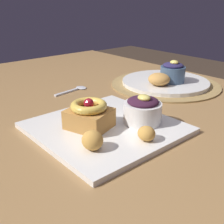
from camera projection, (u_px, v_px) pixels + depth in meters
dining_table at (119, 140)px, 0.78m from camera, size 1.60×1.03×0.73m
woven_placemat at (165, 84)px, 0.99m from camera, size 0.37×0.37×0.00m
front_plate at (105, 128)px, 0.65m from camera, size 0.30×0.30×0.01m
cake_slice at (89, 115)px, 0.63m from camera, size 0.11×0.11×0.07m
berry_ramekin at (143, 110)px, 0.66m from camera, size 0.09×0.09×0.07m
fritter_front at (146, 133)px, 0.58m from camera, size 0.04×0.04×0.03m
fritter_middle at (92, 140)px, 0.54m from camera, size 0.04×0.04×0.04m
back_plate at (165, 82)px, 0.98m from camera, size 0.30×0.30×0.01m
back_ramekin at (173, 72)px, 0.95m from camera, size 0.08×0.08×0.08m
back_pastry at (159, 79)px, 0.92m from camera, size 0.07×0.07×0.04m
spoon at (75, 90)px, 0.93m from camera, size 0.04×0.13×0.00m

